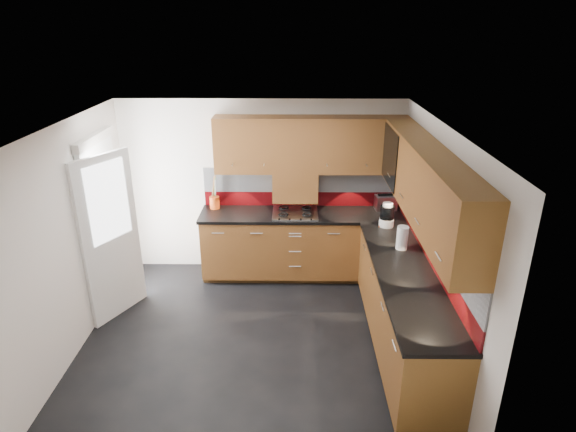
{
  "coord_description": "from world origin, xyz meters",
  "views": [
    {
      "loc": [
        0.43,
        -4.46,
        3.34
      ],
      "look_at": [
        0.37,
        0.65,
        1.25
      ],
      "focal_mm": 30.0,
      "sensor_mm": 36.0,
      "label": 1
    }
  ],
  "objects_px": {
    "gas_hob": "(295,213)",
    "toaster": "(386,202)",
    "utensil_pot": "(215,201)",
    "food_processor": "(387,216)"
  },
  "relations": [
    {
      "from": "gas_hob",
      "to": "utensil_pot",
      "type": "xyz_separation_m",
      "value": [
        -1.1,
        0.2,
        0.09
      ]
    },
    {
      "from": "toaster",
      "to": "gas_hob",
      "type": "bearing_deg",
      "value": -171.4
    },
    {
      "from": "gas_hob",
      "to": "toaster",
      "type": "relative_size",
      "value": 1.99
    },
    {
      "from": "toaster",
      "to": "food_processor",
      "type": "relative_size",
      "value": 0.97
    },
    {
      "from": "utensil_pot",
      "to": "gas_hob",
      "type": "bearing_deg",
      "value": -10.24
    },
    {
      "from": "utensil_pot",
      "to": "food_processor",
      "type": "height_order",
      "value": "utensil_pot"
    },
    {
      "from": "utensil_pot",
      "to": "food_processor",
      "type": "xyz_separation_m",
      "value": [
        2.24,
        -0.59,
        0.04
      ]
    },
    {
      "from": "food_processor",
      "to": "toaster",
      "type": "bearing_deg",
      "value": 81.22
    },
    {
      "from": "utensil_pot",
      "to": "toaster",
      "type": "bearing_deg",
      "value": -0.32
    },
    {
      "from": "food_processor",
      "to": "utensil_pot",
      "type": "bearing_deg",
      "value": 165.3
    }
  ]
}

